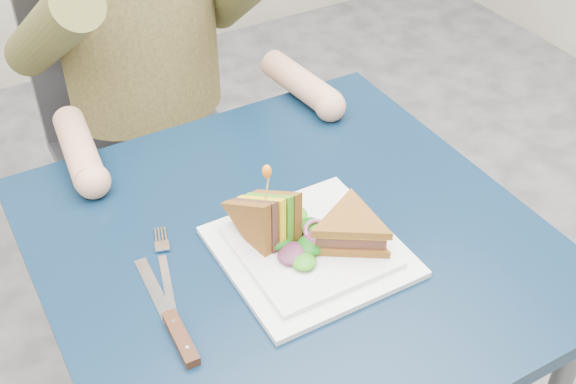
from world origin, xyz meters
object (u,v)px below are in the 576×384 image
fork (165,270)px  sandwich_flat (351,229)px  sandwich_upright (268,220)px  knife (175,328)px  table (291,273)px  chair (139,113)px  plate (310,250)px

fork → sandwich_flat: bearing=-21.0°
sandwich_flat → sandwich_upright: 0.12m
knife → sandwich_upright: bearing=23.9°
table → sandwich_flat: (0.06, -0.07, 0.12)m
sandwich_flat → fork: size_ratio=1.06×
sandwich_upright → fork: 0.17m
sandwich_flat → chair: bearing=94.3°
plate → knife: bearing=-170.7°
sandwich_upright → fork: bearing=169.3°
plate → knife: size_ratio=1.17×
chair → plate: chair is taller
table → sandwich_flat: bearing=-49.2°
sandwich_flat → table: bearing=130.8°
sandwich_flat → knife: size_ratio=0.84×
fork → sandwich_upright: bearing=-10.7°
chair → plate: (0.01, -0.79, 0.20)m
sandwich_flat → fork: sandwich_flat is taller
sandwich_flat → fork: bearing=159.0°
chair → sandwich_flat: (0.06, -0.81, 0.23)m
fork → table: bearing=-8.1°
table → knife: 0.26m
table → fork: 0.22m
table → plate: bearing=-81.8°
plate → sandwich_upright: (-0.05, 0.04, 0.05)m
sandwich_upright → sandwich_flat: bearing=-34.4°
sandwich_flat → fork: (-0.26, 0.10, -0.04)m
sandwich_flat → knife: (-0.29, -0.01, -0.04)m
plate → knife: (-0.24, -0.04, -0.00)m
sandwich_upright → fork: sandwich_upright is taller
table → chair: 0.75m
table → plate: 0.10m
chair → fork: size_ratio=5.28×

